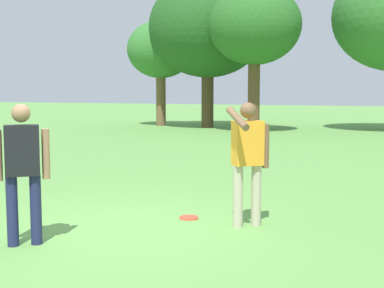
# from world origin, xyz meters

# --- Properties ---
(ground_plane) EXTENTS (120.00, 120.00, 0.00)m
(ground_plane) POSITION_xyz_m (0.00, 0.00, 0.00)
(ground_plane) COLOR #609947
(person_thrower) EXTENTS (0.48, 0.43, 1.64)m
(person_thrower) POSITION_xyz_m (-0.61, -0.96, 0.94)
(person_thrower) COLOR #1E234C
(person_thrower) RESTS_ON ground
(person_catcher) EXTENTS (0.48, 0.84, 1.64)m
(person_catcher) POSITION_xyz_m (1.50, 0.88, 0.96)
(person_catcher) COLOR #B7AD93
(person_catcher) RESTS_ON ground
(frisbee) EXTENTS (0.27, 0.27, 0.03)m
(frisbee) POSITION_xyz_m (0.62, 0.95, 0.01)
(frisbee) COLOR #E04733
(frisbee) RESTS_ON ground
(tree_tall_left) EXTENTS (3.44, 3.44, 5.37)m
(tree_tall_left) POSITION_xyz_m (-8.81, 18.35, 3.86)
(tree_tall_left) COLOR brown
(tree_tall_left) RESTS_ON ground
(tree_broad_center) EXTENTS (5.68, 5.68, 7.27)m
(tree_broad_center) POSITION_xyz_m (-6.05, 17.97, 4.83)
(tree_broad_center) COLOR #4C3823
(tree_broad_center) RESTS_ON ground
(tree_far_right) EXTENTS (4.01, 4.01, 6.32)m
(tree_far_right) POSITION_xyz_m (-3.16, 16.22, 4.57)
(tree_far_right) COLOR brown
(tree_far_right) RESTS_ON ground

